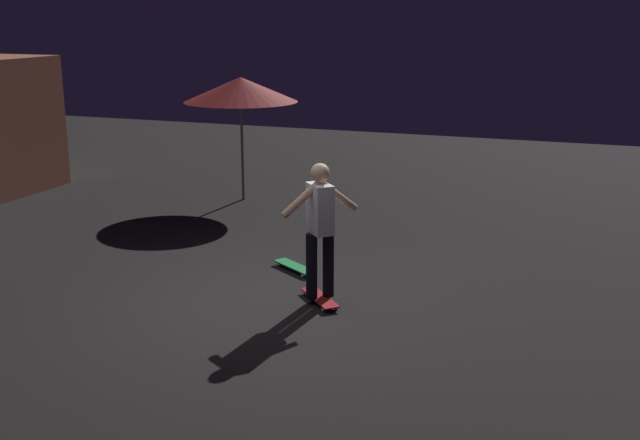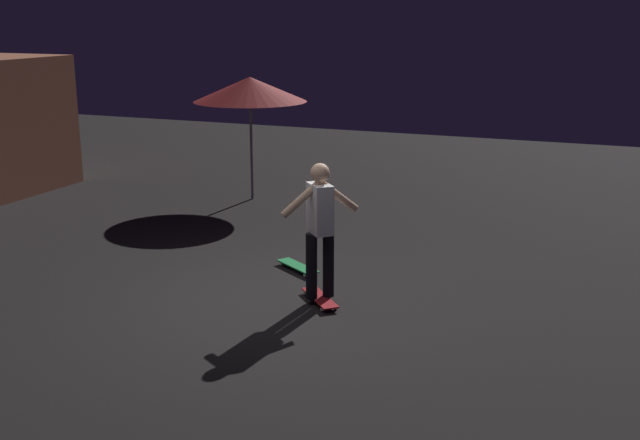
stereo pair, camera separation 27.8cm
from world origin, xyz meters
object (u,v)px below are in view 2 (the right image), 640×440
object	(u,v)px
skateboard_spare	(298,266)
patio_umbrella	(250,89)
skateboard_ridden	(320,298)
skater	(320,221)

from	to	relation	value
skateboard_spare	patio_umbrella	bearing A→B (deg)	35.04
patio_umbrella	skateboard_ridden	xyz separation A→B (m)	(-4.60, -3.25, -2.02)
patio_umbrella	skateboard_ridden	bearing A→B (deg)	-144.75
skateboard_spare	skater	size ratio (longest dim) A/B	0.46
skateboard_spare	skater	world-z (taller)	skater
skateboard_spare	skater	bearing A→B (deg)	-144.03
skateboard_ridden	skateboard_spare	distance (m)	1.27
skateboard_ridden	skateboard_spare	xyz separation A→B (m)	(1.03, 0.74, 0.00)
skateboard_ridden	patio_umbrella	bearing A→B (deg)	35.25
patio_umbrella	skateboard_spare	xyz separation A→B (m)	(-3.58, -2.51, -2.02)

